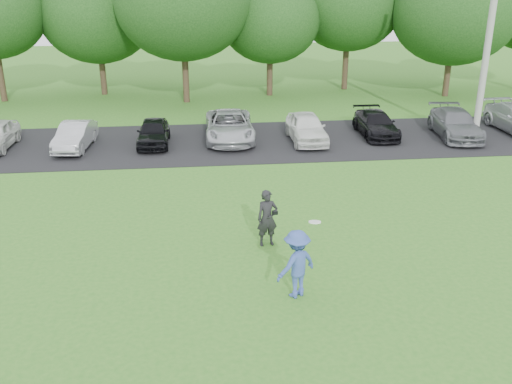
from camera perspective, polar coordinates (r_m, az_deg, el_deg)
ground at (r=13.23m, az=1.71°, el=-10.75°), size 100.00×100.00×0.00m
parking_lot at (r=25.16m, az=-2.40°, el=5.04°), size 32.00×6.50×0.03m
utility_pole at (r=26.20m, az=22.41°, el=15.21°), size 0.28×0.28×9.93m
frisbee_player at (r=13.03m, az=4.08°, el=-7.17°), size 1.22×1.06×2.00m
camera_bystander at (r=15.38m, az=1.14°, el=-2.63°), size 0.63×0.47×1.58m
parked_cars at (r=25.08m, az=-1.77°, el=6.44°), size 28.78×5.06×1.25m
tree_row at (r=34.09m, az=-1.11°, el=17.65°), size 42.39×9.85×8.64m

